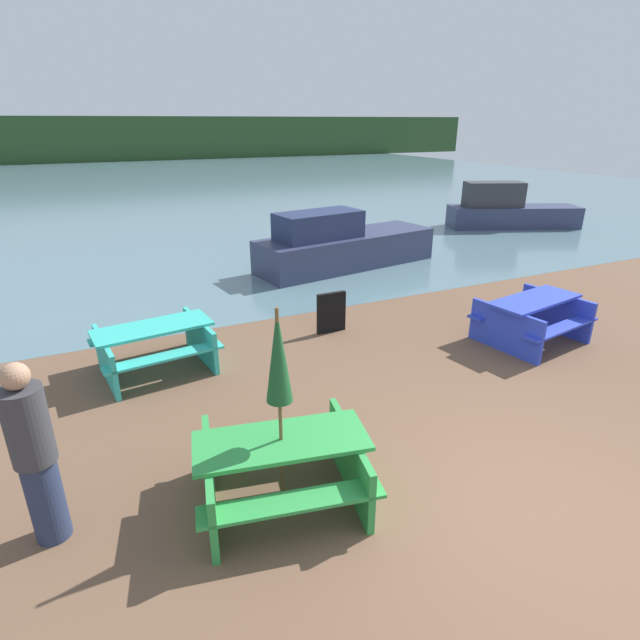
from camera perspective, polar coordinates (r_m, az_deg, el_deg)
ground_plane at (r=5.67m, az=23.95°, el=-19.95°), size 60.00×60.00×0.00m
water at (r=34.00m, az=-19.53°, el=14.55°), size 60.00×50.00×0.00m
far_treeline at (r=53.76m, az=-22.46°, el=18.59°), size 80.00×1.60×4.00m
picnic_table_green at (r=5.18m, az=-4.37°, el=-15.96°), size 1.93×1.68×0.72m
picnic_table_blue at (r=9.38m, az=23.09°, el=0.47°), size 1.95×1.65×0.79m
picnic_table_teal at (r=8.04m, az=-18.39°, el=-2.54°), size 1.87×1.58×0.72m
umbrella_darkgreen at (r=4.57m, az=-4.78°, el=-4.37°), size 0.25×0.25×2.09m
boat at (r=13.19m, az=2.44°, el=8.50°), size 5.08×2.23×1.51m
boat_second at (r=19.61m, az=20.70°, el=11.59°), size 4.71×2.86×1.60m
person at (r=5.14m, az=-29.79°, el=-13.27°), size 0.36×0.36×1.80m
signboard at (r=9.04m, az=1.29°, el=0.87°), size 0.55×0.08×0.75m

